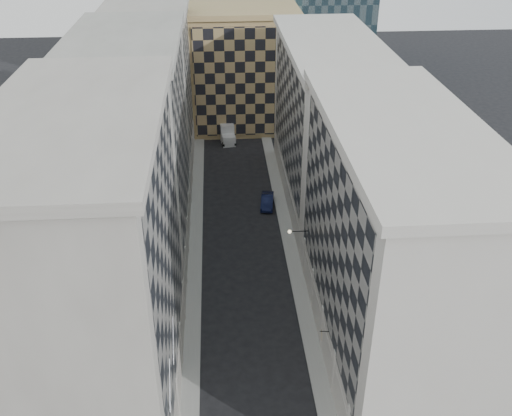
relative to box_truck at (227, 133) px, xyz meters
name	(u,v)px	position (x,y,z in m)	size (l,w,h in m)	color
sidewalk_west	(195,253)	(-4.35, -30.56, -1.12)	(1.50, 100.00, 0.15)	gray
sidewalk_east	(291,249)	(6.15, -30.56, -1.12)	(1.50, 100.00, 0.15)	gray
bldg_left_a	(99,272)	(-9.98, -49.56, 10.63)	(10.80, 22.80, 23.70)	gray
bldg_left_b	(135,149)	(-9.98, -27.56, 10.13)	(10.80, 22.80, 22.70)	gray
bldg_left_c	(154,86)	(-9.98, -5.56, 9.63)	(10.80, 22.80, 21.70)	gray
bldg_right_a	(389,246)	(11.78, -45.56, 9.12)	(10.80, 26.80, 20.70)	beige
bldg_right_b	(327,124)	(11.79, -18.56, 8.65)	(10.80, 28.80, 19.70)	beige
tan_block	(243,67)	(2.90, 7.33, 8.24)	(16.80, 14.80, 18.80)	tan
flagpoles_left	(171,362)	(-5.00, -54.56, 6.80)	(0.10, 6.33, 2.33)	gray
bracket_lamp	(291,232)	(5.28, -36.56, 5.00)	(1.98, 0.36, 0.36)	black
box_truck	(227,133)	(0.00, 0.00, 0.00)	(2.54, 5.20, 2.75)	silver
dark_car	(267,201)	(4.40, -20.81, -0.50)	(1.49, 4.26, 1.40)	#0E1435
shop_sign	(322,335)	(6.32, -48.29, 2.64)	(0.73, 0.64, 0.72)	black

